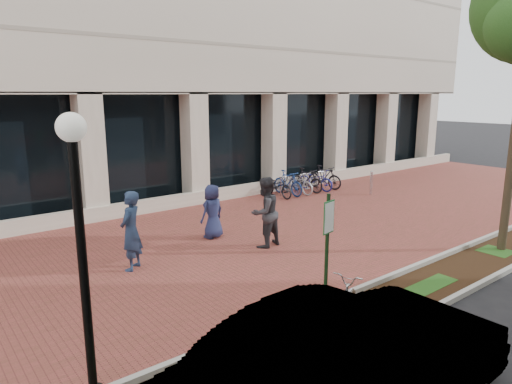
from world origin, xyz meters
TOP-DOWN VIEW (x-y plane):
  - ground at (0.00, 0.00)m, footprint 120.00×120.00m
  - brick_plaza at (0.00, 0.00)m, footprint 40.00×9.00m
  - planting_strip at (0.00, -5.25)m, footprint 40.00×1.50m
  - curb_plaza_side at (0.00, -4.50)m, footprint 40.00×0.12m
  - curb_street_side at (0.00, -6.00)m, footprint 40.00×0.12m
  - parking_sign at (-0.98, -4.82)m, footprint 0.34×0.07m
  - lamppost at (-5.35, -4.68)m, footprint 0.36×0.36m
  - locked_bicycle at (-1.13, -5.25)m, footprint 1.76×1.08m
  - pedestrian_left at (-2.87, -0.25)m, footprint 0.84×0.82m
  - pedestrian_mid at (0.71, -0.93)m, footprint 1.04×0.86m
  - pedestrian_right at (0.01, 0.63)m, footprint 0.87×0.66m
  - bollard at (8.43, 1.42)m, footprint 0.12×0.12m
  - bike_rack_cluster at (6.43, 3.55)m, footprint 3.52×1.86m
  - sedan_near_curb at (-2.89, -7.04)m, footprint 5.12×1.87m

SIDE VIEW (x-z plane):
  - ground at x=0.00m, z-range 0.00..0.00m
  - brick_plaza at x=0.00m, z-range 0.00..0.01m
  - planting_strip at x=0.00m, z-range 0.00..0.01m
  - curb_plaza_side at x=0.00m, z-range 0.00..0.12m
  - curb_street_side at x=0.00m, z-range 0.00..0.12m
  - locked_bicycle at x=-1.13m, z-range 0.00..0.88m
  - bike_rack_cluster at x=6.43m, z-range -0.03..1.01m
  - bollard at x=8.43m, z-range 0.01..1.04m
  - pedestrian_right at x=0.01m, z-range 0.00..1.60m
  - sedan_near_curb at x=-2.89m, z-range 0.00..1.68m
  - pedestrian_left at x=-2.87m, z-range 0.00..1.94m
  - pedestrian_mid at x=0.71m, z-range 0.00..1.96m
  - parking_sign at x=-0.98m, z-range 0.33..2.75m
  - lamppost at x=-5.35m, z-range 0.27..4.24m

